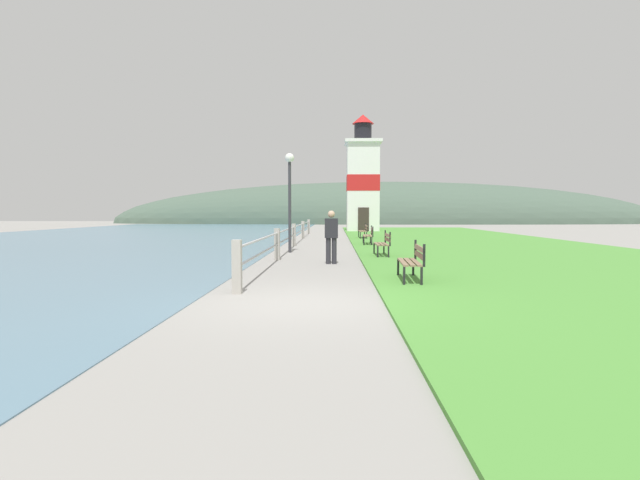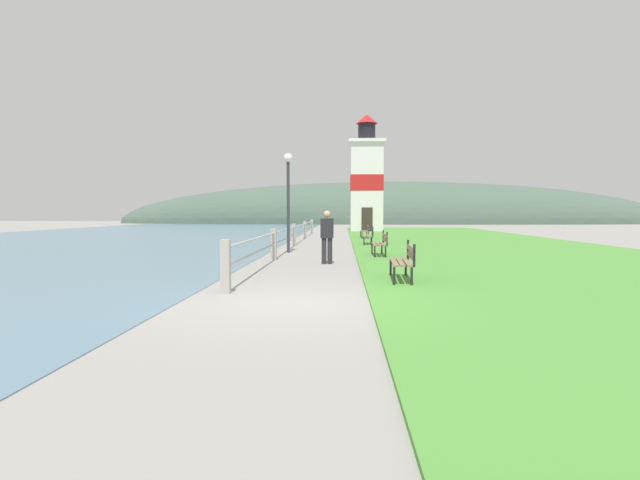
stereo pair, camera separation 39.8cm
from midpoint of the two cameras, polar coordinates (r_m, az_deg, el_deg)
The scene contains 12 objects.
ground_plane at distance 8.96m, azimuth -2.40°, elevation -7.23°, with size 160.00×160.00×0.00m, color gray.
grass_verge at distance 26.61m, azimuth 17.14°, elevation -0.36°, with size 12.00×50.79×0.06m.
water_strip at distance 29.67m, azimuth -27.16°, elevation -0.27°, with size 24.00×81.27×0.01m.
seawall_railing at distance 23.79m, azimuth -2.53°, elevation 0.83°, with size 0.18×27.96×1.07m.
park_bench_near at distance 11.67m, azimuth 10.59°, elevation -2.18°, with size 0.56×1.73×0.94m.
park_bench_midway at distance 18.10m, azimuth 7.61°, elevation -0.26°, with size 0.47×1.63×0.94m.
park_bench_far at distance 24.59m, azimuth 6.15°, elevation 0.67°, with size 0.55×1.94×0.94m.
park_bench_by_lighthouse at distance 30.39m, azimuth 5.64°, elevation 1.15°, with size 0.48×1.97×0.94m.
lighthouse at distance 42.12m, azimuth 5.60°, elevation 6.75°, with size 3.02×3.02×9.73m.
person_strolling at distance 15.57m, azimuth 1.53°, elevation 0.56°, with size 0.42×0.24×1.67m.
lamp_post at distance 20.02m, azimuth -3.09°, elevation 6.40°, with size 0.36×0.36×3.96m.
distant_hillside at distance 73.02m, azimuth 8.29°, elevation 1.90°, with size 80.00×16.00×12.00m.
Camera 2 is at (0.97, -8.77, 1.62)m, focal length 28.00 mm.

